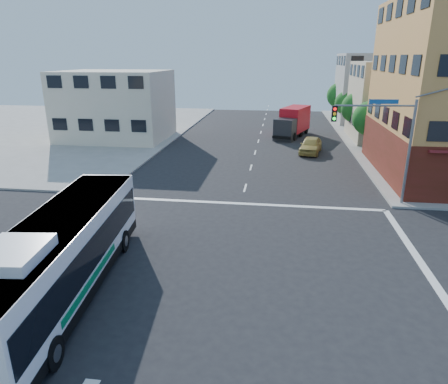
# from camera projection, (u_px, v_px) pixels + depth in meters

# --- Properties ---
(ground) EXTENTS (120.00, 120.00, 0.00)m
(ground) POSITION_uv_depth(u_px,v_px,m) (221.00, 275.00, 18.32)
(ground) COLOR black
(ground) RESTS_ON ground
(sidewalk_nw) EXTENTS (50.00, 50.00, 0.15)m
(sidewalk_nw) POSITION_uv_depth(u_px,v_px,m) (9.00, 128.00, 55.67)
(sidewalk_nw) COLOR gray
(sidewalk_nw) RESTS_ON ground
(building_east_near) EXTENTS (12.06, 10.06, 9.00)m
(building_east_near) POSITION_uv_depth(u_px,v_px,m) (406.00, 102.00, 46.54)
(building_east_near) COLOR #BEAF91
(building_east_near) RESTS_ON ground
(building_east_far) EXTENTS (12.06, 10.06, 10.00)m
(building_east_far) POSITION_uv_depth(u_px,v_px,m) (379.00, 89.00, 59.51)
(building_east_far) COLOR #A6A5A0
(building_east_far) RESTS_ON ground
(building_west) EXTENTS (12.06, 10.06, 8.00)m
(building_west) POSITION_uv_depth(u_px,v_px,m) (115.00, 106.00, 47.37)
(building_west) COLOR beige
(building_west) RESTS_ON ground
(signal_mast_ne) EXTENTS (7.91, 1.13, 8.07)m
(signal_mast_ne) POSITION_uv_depth(u_px,v_px,m) (385.00, 131.00, 25.50)
(signal_mast_ne) COLOR slate
(signal_mast_ne) RESTS_ON ground
(street_tree_a) EXTENTS (3.60, 3.60, 5.53)m
(street_tree_a) POSITION_uv_depth(u_px,v_px,m) (371.00, 116.00, 41.82)
(street_tree_a) COLOR #332012
(street_tree_a) RESTS_ON ground
(street_tree_b) EXTENTS (3.80, 3.80, 5.79)m
(street_tree_b) POSITION_uv_depth(u_px,v_px,m) (358.00, 106.00, 49.27)
(street_tree_b) COLOR #332012
(street_tree_b) RESTS_ON ground
(street_tree_c) EXTENTS (3.40, 3.40, 5.29)m
(street_tree_c) POSITION_uv_depth(u_px,v_px,m) (348.00, 102.00, 56.87)
(street_tree_c) COLOR #332012
(street_tree_c) RESTS_ON ground
(street_tree_d) EXTENTS (4.00, 4.00, 6.03)m
(street_tree_d) POSITION_uv_depth(u_px,v_px,m) (340.00, 94.00, 64.24)
(street_tree_d) COLOR #332012
(street_tree_d) RESTS_ON ground
(transit_bus) EXTENTS (4.02, 13.03, 3.80)m
(transit_bus) POSITION_uv_depth(u_px,v_px,m) (62.00, 256.00, 16.17)
(transit_bus) COLOR black
(transit_bus) RESTS_ON ground
(box_truck) EXTENTS (4.75, 8.23, 3.56)m
(box_truck) POSITION_uv_depth(u_px,v_px,m) (293.00, 123.00, 49.72)
(box_truck) COLOR #222327
(box_truck) RESTS_ON ground
(parked_car) EXTENTS (2.89, 5.17, 1.66)m
(parked_car) POSITION_uv_depth(u_px,v_px,m) (311.00, 145.00, 41.33)
(parked_car) COLOR tan
(parked_car) RESTS_ON ground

